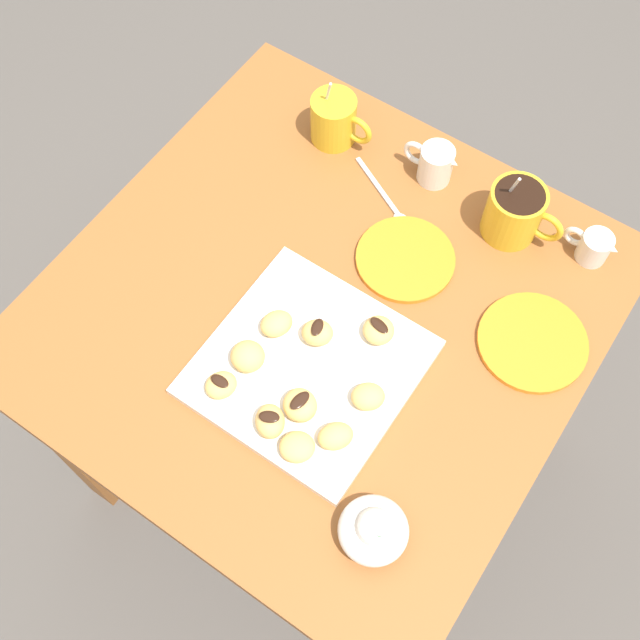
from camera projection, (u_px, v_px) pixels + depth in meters
ground_plane at (321, 446)px, 1.95m from camera, size 8.00×8.00×0.00m
dining_table at (321, 344)px, 1.42m from camera, size 0.85×0.86×0.75m
pastry_plate_square at (308, 367)px, 1.23m from camera, size 0.31×0.31×0.02m
coffee_mug_mustard_left at (335, 119)px, 1.40m from camera, size 0.12×0.08×0.14m
coffee_mug_mustard_right at (515, 212)px, 1.31m from camera, size 0.14×0.10×0.15m
cream_pitcher_white at (435, 163)px, 1.37m from camera, size 0.10×0.06×0.07m
ice_cream_bowl at (374, 530)px, 1.09m from camera, size 0.10×0.10×0.07m
chocolate_sauce_pitcher at (594, 246)px, 1.30m from camera, size 0.09×0.05×0.06m
saucer_orange_left at (405, 259)px, 1.32m from camera, size 0.17×0.17×0.01m
saucer_orange_right at (532, 342)px, 1.25m from camera, size 0.18×0.18×0.01m
loose_spoon_near_saucer at (387, 199)px, 1.38m from camera, size 0.15×0.08×0.01m
beignet_0 at (368, 397)px, 1.18m from camera, size 0.07×0.07×0.03m
beignet_1 at (300, 405)px, 1.17m from camera, size 0.07×0.07×0.04m
chocolate_drizzle_1 at (300, 401)px, 1.16m from camera, size 0.03×0.04×0.00m
beignet_2 at (221, 385)px, 1.19m from camera, size 0.06×0.06×0.03m
chocolate_drizzle_2 at (220, 381)px, 1.18m from camera, size 0.03×0.02×0.00m
beignet_3 at (270, 421)px, 1.16m from camera, size 0.07×0.07×0.04m
chocolate_drizzle_3 at (269, 417)px, 1.14m from camera, size 0.04×0.03×0.00m
beignet_4 at (378, 331)px, 1.23m from camera, size 0.07×0.07×0.03m
chocolate_drizzle_4 at (379, 326)px, 1.21m from camera, size 0.04×0.02×0.00m
beignet_5 at (297, 447)px, 1.15m from camera, size 0.07×0.07×0.03m
beignet_6 at (276, 324)px, 1.24m from camera, size 0.06×0.07×0.03m
beignet_7 at (248, 356)px, 1.21m from camera, size 0.06×0.05×0.04m
beignet_8 at (317, 333)px, 1.23m from camera, size 0.06×0.06×0.04m
chocolate_drizzle_8 at (317, 327)px, 1.21m from camera, size 0.03×0.03×0.00m
beignet_9 at (335, 436)px, 1.15m from camera, size 0.07×0.07×0.03m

